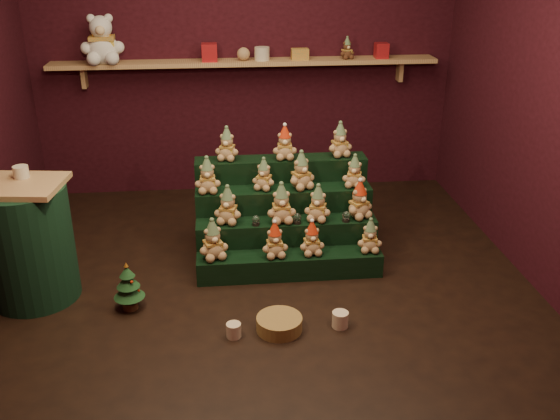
{
  "coord_description": "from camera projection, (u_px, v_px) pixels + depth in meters",
  "views": [
    {
      "loc": [
        -0.27,
        -4.0,
        2.38
      ],
      "look_at": [
        0.16,
        0.25,
        0.5
      ],
      "focal_mm": 40.0,
      "sensor_mm": 36.0,
      "label": 1
    }
  ],
  "objects": [
    {
      "name": "gift_tin_red_a",
      "position": [
        209.0,
        52.0,
        5.72
      ],
      "size": [
        0.14,
        0.14,
        0.16
      ],
      "primitive_type": "cube",
      "color": "#B21B20",
      "rests_on": "back_shelf"
    },
    {
      "name": "mini_christmas_tree",
      "position": [
        128.0,
        286.0,
        4.27
      ],
      "size": [
        0.21,
        0.21,
        0.36
      ],
      "rotation": [
        0.0,
        0.0,
        0.38
      ],
      "color": "#402817",
      "rests_on": "ground"
    },
    {
      "name": "gift_tin_cream",
      "position": [
        262.0,
        54.0,
        5.77
      ],
      "size": [
        0.14,
        0.14,
        0.12
      ],
      "primitive_type": "cylinder",
      "color": "beige",
      "rests_on": "back_shelf"
    },
    {
      "name": "snow_globe_b",
      "position": [
        297.0,
        218.0,
        4.76
      ],
      "size": [
        0.06,
        0.06,
        0.08
      ],
      "color": "black",
      "rests_on": "riser_tier_midfront"
    },
    {
      "name": "front_wall",
      "position": [
        300.0,
        239.0,
        2.19
      ],
      "size": [
        4.0,
        0.1,
        2.8
      ],
      "primitive_type": "cube",
      "color": "black",
      "rests_on": "ground"
    },
    {
      "name": "table_ornament",
      "position": [
        21.0,
        172.0,
        4.22
      ],
      "size": [
        0.1,
        0.1,
        0.08
      ],
      "primitive_type": "cylinder",
      "color": "beige",
      "rests_on": "side_table"
    },
    {
      "name": "teddy_10",
      "position": [
        301.0,
        170.0,
        4.9
      ],
      "size": [
        0.28,
        0.26,
        0.3
      ],
      "primitive_type": null,
      "rotation": [
        0.0,
        0.0,
        0.43
      ],
      "color": "tan",
      "rests_on": "riser_tier_midback"
    },
    {
      "name": "riser_tier_front",
      "position": [
        290.0,
        265.0,
        4.73
      ],
      "size": [
        1.4,
        0.22,
        0.18
      ],
      "primitive_type": "cube",
      "color": "black",
      "rests_on": "ground"
    },
    {
      "name": "teddy_12",
      "position": [
        227.0,
        144.0,
        4.99
      ],
      "size": [
        0.23,
        0.22,
        0.27
      ],
      "primitive_type": null,
      "rotation": [
        0.0,
        0.0,
        -0.27
      ],
      "color": "tan",
      "rests_on": "riser_tier_back"
    },
    {
      "name": "right_wall",
      "position": [
        559.0,
        92.0,
        4.25
      ],
      "size": [
        0.1,
        4.0,
        2.8
      ],
      "primitive_type": "cube",
      "color": "black",
      "rests_on": "ground"
    },
    {
      "name": "teddy_6",
      "position": [
        318.0,
        203.0,
        4.77
      ],
      "size": [
        0.25,
        0.24,
        0.29
      ],
      "primitive_type": null,
      "rotation": [
        0.0,
        0.0,
        -0.34
      ],
      "color": "tan",
      "rests_on": "riser_tier_midfront"
    },
    {
      "name": "brown_bear",
      "position": [
        347.0,
        48.0,
        5.82
      ],
      "size": [
        0.17,
        0.16,
        0.2
      ],
      "primitive_type": null,
      "rotation": [
        0.0,
        0.0,
        0.29
      ],
      "color": "#512B1B",
      "rests_on": "back_shelf"
    },
    {
      "name": "teddy_7",
      "position": [
        359.0,
        200.0,
        4.82
      ],
      "size": [
        0.28,
        0.27,
        0.3
      ],
      "primitive_type": null,
      "rotation": [
        0.0,
        0.0,
        0.47
      ],
      "color": "tan",
      "rests_on": "riser_tier_midfront"
    },
    {
      "name": "mug_right",
      "position": [
        340.0,
        319.0,
        4.12
      ],
      "size": [
        0.11,
        0.11,
        0.11
      ],
      "primitive_type": "cylinder",
      "color": "beige",
      "rests_on": "ground"
    },
    {
      "name": "back_shelf",
      "position": [
        246.0,
        63.0,
        5.81
      ],
      "size": [
        3.6,
        0.26,
        0.24
      ],
      "color": "tan",
      "rests_on": "ground"
    },
    {
      "name": "teddy_0",
      "position": [
        213.0,
        239.0,
        4.58
      ],
      "size": [
        0.27,
        0.26,
        0.31
      ],
      "primitive_type": null,
      "rotation": [
        0.0,
        0.0,
        0.32
      ],
      "color": "tan",
      "rests_on": "riser_tier_front"
    },
    {
      "name": "ground",
      "position": [
        262.0,
        285.0,
        4.63
      ],
      "size": [
        4.0,
        4.0,
        0.0
      ],
      "primitive_type": "plane",
      "color": "black",
      "rests_on": "ground"
    },
    {
      "name": "mug_left",
      "position": [
        234.0,
        330.0,
        4.02
      ],
      "size": [
        0.1,
        0.1,
        0.1
      ],
      "primitive_type": "cylinder",
      "color": "beige",
      "rests_on": "ground"
    },
    {
      "name": "teddy_1",
      "position": [
        275.0,
        240.0,
        4.61
      ],
      "size": [
        0.21,
        0.19,
        0.27
      ],
      "primitive_type": null,
      "rotation": [
        0.0,
        0.0,
        0.11
      ],
      "color": "tan",
      "rests_on": "riser_tier_front"
    },
    {
      "name": "scarf_gift_box",
      "position": [
        300.0,
        54.0,
        5.8
      ],
      "size": [
        0.16,
        0.1,
        0.1
      ],
      "primitive_type": "cube",
      "color": "orange",
      "rests_on": "back_shelf"
    },
    {
      "name": "teddy_5",
      "position": [
        281.0,
        203.0,
        4.74
      ],
      "size": [
        0.23,
        0.21,
        0.31
      ],
      "primitive_type": null,
      "rotation": [
        0.0,
        0.0,
        0.05
      ],
      "color": "tan",
      "rests_on": "riser_tier_midfront"
    },
    {
      "name": "teddy_9",
      "position": [
        264.0,
        174.0,
        4.89
      ],
      "size": [
        0.23,
        0.22,
        0.25
      ],
      "primitive_type": null,
      "rotation": [
        0.0,
        0.0,
        -0.42
      ],
      "color": "tan",
      "rests_on": "riser_tier_midback"
    },
    {
      "name": "teddy_2",
      "position": [
        312.0,
        238.0,
        4.65
      ],
      "size": [
        0.2,
        0.19,
        0.26
      ],
      "primitive_type": null,
      "rotation": [
        0.0,
        0.0,
        0.11
      ],
      "color": "tan",
      "rests_on": "riser_tier_front"
    },
    {
      "name": "teddy_3",
      "position": [
        370.0,
        235.0,
        4.7
      ],
      "size": [
        0.2,
        0.19,
        0.26
      ],
      "primitive_type": null,
      "rotation": [
        0.0,
        0.0,
        -0.12
      ],
      "color": "tan",
      "rests_on": "riser_tier_front"
    },
    {
      "name": "white_bear",
      "position": [
        101.0,
        33.0,
        5.54
      ],
      "size": [
        0.41,
        0.38,
        0.54
      ],
      "primitive_type": null,
      "rotation": [
        0.0,
        0.0,
        0.08
      ],
      "color": "silver",
      "rests_on": "back_shelf"
    },
    {
      "name": "riser_tier_back",
      "position": [
        281.0,
        199.0,
        5.22
      ],
      "size": [
        1.4,
        0.22,
        0.72
      ],
      "primitive_type": "cube",
      "color": "black",
      "rests_on": "ground"
    },
    {
      "name": "side_table",
      "position": [
        29.0,
        242.0,
        4.32
      ],
      "size": [
        0.63,
        0.61,
        0.87
      ],
      "rotation": [
        0.0,
        0.0,
        -0.13
      ],
      "color": "tan",
      "rests_on": "ground"
    },
    {
      "name": "teddy_14",
      "position": [
        340.0,
        140.0,
        5.07
      ],
      "size": [
        0.23,
        0.22,
        0.28
      ],
      "primitive_type": null,
      "rotation": [
        0.0,
        0.0,
        0.2
      ],
      "color": "tan",
      "rests_on": "riser_tier_back"
    },
    {
      "name": "snow_globe_a",
      "position": [
        256.0,
        220.0,
        4.73
      ],
      "size": [
        0.06,
        0.06,
        0.08
      ],
      "color": "black",
      "rests_on": "riser_tier_midfront"
    },
    {
      "name": "snow_globe_c",
      "position": [
        346.0,
        216.0,
        4.79
      ],
      "size": [
        0.06,
        0.06,
        0.08
      ],
      "color": "black",
      "rests_on": "riser_tier_midfront"
    },
    {
      "name": "shelf_plush_ball",
      "position": [
        244.0,
        54.0,
        5.75
      ],
      "size": [
        0.12,
        0.12,
        0.12
      ],
      "primitive_type": "sphere",
      "color": "tan",
      "rests_on": "back_shelf"
    },
    {
      "name": "wicker_basket",
      "position": [
        279.0,
        324.0,
        4.09
      ],
      "size": [
        0.4,
        0.4,
        0.09
      ],
      "primitive_type": "cylinder",
      "rotation": [
        0.0,
        0.0,
        0.41
      ],
      "color": "olive",
      "rests_on": "ground"
    },
    {
      "name": "teddy_8",
      "position": [
        207.0,
        175.0,
        4.82
      ],
      "size": [
        0.2,
        0.18,
        0.28
      ],
      "primitive_type": null,
      "rotation": [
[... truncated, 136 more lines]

